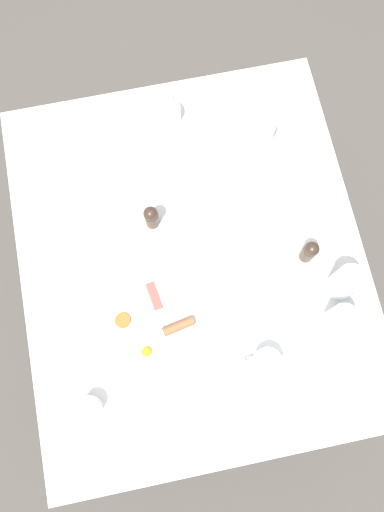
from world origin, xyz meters
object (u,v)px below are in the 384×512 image
(teacup_with_saucer_right, at_px, (168,115))
(spoon_for_tea, at_px, (154,184))
(knife_by_plate, at_px, (299,201))
(water_glass_tall, at_px, (345,283))
(napkin_folded, at_px, (68,157))
(teapot_near, at_px, (256,129))
(teacup_with_saucer_left, at_px, (266,362))
(water_glass_short, at_px, (339,320))
(creamer_jug, at_px, (90,407))
(breakfast_plate, at_px, (152,325))
(fork_spare, at_px, (217,247))
(pepper_grinder, at_px, (151,217))
(fork_by_plate, at_px, (59,222))
(salt_grinder, at_px, (310,252))

(teacup_with_saucer_right, relative_size, spoon_for_tea, 0.92)
(teacup_with_saucer_right, height_order, knife_by_plate, teacup_with_saucer_right)
(water_glass_tall, distance_m, napkin_folded, 0.92)
(teapot_near, xyz_separation_m, teacup_with_saucer_left, (0.13, 0.69, -0.02))
(teapot_near, height_order, teacup_with_saucer_right, teapot_near)
(water_glass_short, height_order, creamer_jug, water_glass_short)
(teacup_with_saucer_right, bearing_deg, teapot_near, 156.18)
(knife_by_plate, bearing_deg, water_glass_short, 90.53)
(knife_by_plate, bearing_deg, napkin_folded, -22.92)
(water_glass_tall, relative_size, water_glass_short, 1.15)
(breakfast_plate, distance_m, water_glass_tall, 0.56)
(napkin_folded, relative_size, fork_spare, 0.95)
(pepper_grinder, bearing_deg, water_glass_tall, 148.59)
(teapot_near, xyz_separation_m, water_glass_short, (-0.09, 0.62, 0.01))
(pepper_grinder, xyz_separation_m, knife_by_plate, (-0.45, 0.02, -0.05))
(breakfast_plate, distance_m, teacup_with_saucer_left, 0.34)
(knife_by_plate, xyz_separation_m, spoon_for_tea, (0.43, -0.14, 0.00))
(teacup_with_saucer_right, xyz_separation_m, water_glass_tall, (-0.39, 0.64, 0.04))
(fork_by_plate, bearing_deg, salt_grinder, 160.27)
(teacup_with_saucer_left, relative_size, spoon_for_tea, 0.92)
(knife_by_plate, height_order, spoon_for_tea, same)
(water_glass_short, xyz_separation_m, pepper_grinder, (0.46, -0.40, -0.00))
(breakfast_plate, relative_size, teacup_with_saucer_right, 2.11)
(teacup_with_saucer_left, height_order, knife_by_plate, teacup_with_saucer_left)
(water_glass_short, xyz_separation_m, spoon_for_tea, (0.43, -0.53, -0.06))
(creamer_jug, bearing_deg, breakfast_plate, -137.21)
(water_glass_tall, xyz_separation_m, pepper_grinder, (0.50, -0.30, -0.01))
(teacup_with_saucer_left, xyz_separation_m, fork_spare, (0.06, -0.36, -0.03))
(salt_grinder, distance_m, napkin_folded, 0.80)
(water_glass_tall, xyz_separation_m, creamer_jug, (0.76, 0.19, -0.04))
(pepper_grinder, bearing_deg, teacup_with_saucer_left, 116.40)
(water_glass_tall, height_order, fork_spare, water_glass_tall)
(fork_by_plate, relative_size, spoon_for_tea, 1.01)
(teapot_near, distance_m, napkin_folded, 0.59)
(salt_grinder, bearing_deg, teapot_near, -81.76)
(teacup_with_saucer_right, height_order, water_glass_short, water_glass_short)
(teacup_with_saucer_left, xyz_separation_m, knife_by_plate, (-0.22, -0.45, -0.03))
(water_glass_short, distance_m, fork_by_plate, 0.87)
(teapot_near, bearing_deg, teacup_with_saucer_left, 2.94)
(teapot_near, bearing_deg, teacup_with_saucer_right, -99.99)
(water_glass_tall, distance_m, pepper_grinder, 0.58)
(creamer_jug, xyz_separation_m, napkin_folded, (-0.04, -0.76, -0.02))
(fork_spare, bearing_deg, teacup_with_saucer_right, -82.29)
(teapot_near, relative_size, fork_spare, 1.23)
(water_glass_short, bearing_deg, creamer_jug, 7.11)
(water_glass_tall, xyz_separation_m, napkin_folded, (0.72, -0.57, -0.06))
(teapot_near, height_order, pepper_grinder, teapot_near)
(fork_by_plate, bearing_deg, creamer_jug, 91.70)
(breakfast_plate, height_order, knife_by_plate, breakfast_plate)
(fork_by_plate, relative_size, knife_by_plate, 0.82)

